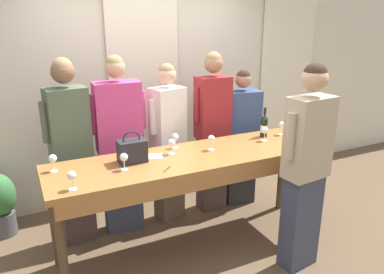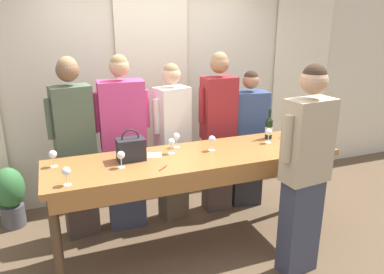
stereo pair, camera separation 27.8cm
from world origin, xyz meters
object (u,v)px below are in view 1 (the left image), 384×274
wine_glass_center_left (72,176)px  wine_glass_front_mid (300,131)px  handbag (132,151)px  guest_navy_coat (241,138)px  wine_glass_back_left (171,143)px  guest_cream_sweater (168,142)px  host_pouring (306,166)px  tasting_bar (197,166)px  wine_glass_front_left (265,131)px  wine_glass_center_right (175,137)px  wine_glass_center_mid (53,159)px  wine_bottle (264,126)px  wine_glass_back_mid (282,125)px  wine_glass_back_right (211,139)px  guest_olive_jacket (71,150)px  guest_pink_top (120,146)px  guest_striped_shirt (212,131)px  wine_glass_front_right (124,158)px  potted_plant (1,202)px

wine_glass_center_left → wine_glass_front_mid: bearing=3.7°
handbag → guest_navy_coat: size_ratio=0.17×
wine_glass_front_mid → wine_glass_back_left: (-1.31, 0.22, 0.00)m
guest_cream_sweater → host_pouring: host_pouring is taller
tasting_bar → wine_glass_back_left: 0.31m
wine_glass_front_left → wine_glass_center_right: (-0.90, 0.20, -0.00)m
wine_glass_front_mid → wine_glass_center_mid: bearing=173.3°
wine_bottle → wine_glass_back_mid: 0.21m
wine_glass_back_left → host_pouring: host_pouring is taller
wine_glass_back_right → handbag: bearing=177.5°
guest_olive_jacket → guest_pink_top: 0.48m
guest_olive_jacket → guest_striped_shirt: 1.54m
tasting_bar → wine_glass_center_left: (-1.12, -0.23, 0.21)m
handbag → wine_glass_front_right: handbag is taller
wine_glass_center_right → tasting_bar: bearing=-72.0°
wine_glass_center_left → guest_olive_jacket: guest_olive_jacket is taller
host_pouring → wine_glass_back_left: bearing=141.0°
wine_glass_front_left → guest_striped_shirt: (-0.27, 0.60, -0.13)m
wine_glass_center_left → wine_glass_center_mid: size_ratio=1.00×
guest_striped_shirt → host_pouring: (0.20, -1.29, 0.02)m
wine_glass_back_right → wine_glass_back_mid: bearing=5.7°
wine_glass_front_right → wine_glass_back_right: size_ratio=1.00×
handbag → guest_pink_top: 0.59m
wine_glass_front_right → guest_pink_top: 0.75m
guest_pink_top → guest_cream_sweater: guest_pink_top is taller
wine_glass_back_right → guest_navy_coat: (0.73, 0.60, -0.27)m
potted_plant → wine_glass_center_mid: bearing=-62.2°
wine_glass_front_mid → guest_olive_jacket: 2.26m
tasting_bar → wine_glass_center_right: wine_glass_center_right is taller
wine_glass_front_mid → guest_navy_coat: bearing=104.3°
wine_glass_center_mid → host_pouring: 2.11m
tasting_bar → guest_olive_jacket: bearing=145.7°
wine_glass_back_left → guest_striped_shirt: bearing=36.9°
wine_bottle → guest_striped_shirt: size_ratio=0.17×
wine_glass_back_left → guest_striped_shirt: guest_striped_shirt is taller
tasting_bar → wine_glass_center_right: bearing=108.0°
tasting_bar → wine_glass_front_right: (-0.68, -0.03, 0.21)m
wine_bottle → wine_glass_center_mid: 2.10m
wine_glass_front_left → wine_glass_center_right: same height
wine_glass_center_left → guest_pink_top: (0.60, 0.91, -0.15)m
wine_glass_back_mid → guest_olive_jacket: guest_olive_jacket is taller
guest_striped_shirt → wine_glass_front_right: bearing=-149.6°
wine_glass_front_right → wine_glass_center_left: 0.48m
wine_glass_front_mid → wine_glass_back_mid: (-0.02, 0.25, 0.00)m
handbag → wine_glass_center_right: (0.48, 0.17, 0.00)m
wine_glass_center_left → wine_glass_back_right: bearing=13.2°
guest_cream_sweater → wine_glass_back_right: bearing=-72.1°
wine_glass_front_right → wine_glass_center_right: size_ratio=1.00×
handbag → host_pouring: bearing=-29.0°
wine_bottle → handbag: wine_bottle is taller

